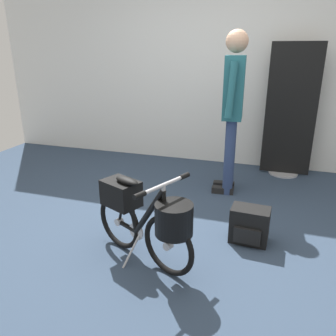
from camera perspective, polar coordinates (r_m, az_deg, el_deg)
name	(u,v)px	position (r m, az deg, el deg)	size (l,w,h in m)	color
ground_plane	(163,234)	(2.97, -0.82, -11.19)	(6.49, 6.49, 0.00)	#2D3D51
back_wall	(215,58)	(4.68, 8.03, 18.17)	(6.49, 0.10, 2.84)	white
floor_banner_stand	(290,119)	(4.39, 20.15, 7.92)	(0.60, 0.36, 1.62)	#B7B7BC
folding_bike_foreground	(146,216)	(2.44, -3.81, -8.28)	(0.91, 0.57, 0.70)	black
visitor_near_wall	(233,104)	(3.61, 11.04, 10.77)	(0.29, 0.54, 1.72)	navy
backpack_on_floor	(249,225)	(2.88, 13.78, -9.50)	(0.32, 0.25, 0.30)	black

